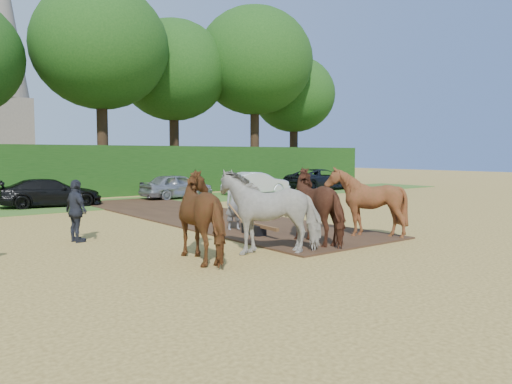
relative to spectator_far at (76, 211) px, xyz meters
name	(u,v)px	position (x,y,z in m)	size (l,w,h in m)	color
ground	(286,246)	(4.36, -4.04, -0.89)	(120.00, 120.00, 0.00)	gold
earth_strip	(200,216)	(5.86, 2.96, -0.87)	(4.50, 17.00, 0.05)	#472D1C
grass_verge	(100,204)	(4.36, 9.96, -0.88)	(50.00, 5.00, 0.03)	#38601E
hedgerow	(71,172)	(4.36, 14.46, 0.61)	(46.00, 1.60, 3.00)	#14380F
spectator_far	(76,211)	(0.00, 0.00, 0.00)	(1.04, 0.44, 1.78)	#23262F
plough_team	(295,208)	(4.44, -4.32, 0.16)	(7.12, 4.96, 2.12)	brown
parked_cars	(149,188)	(7.10, 10.27, -0.19)	(36.10, 2.52, 1.47)	silver
treeline	(20,43)	(2.66, 17.64, 8.08)	(48.70, 10.60, 14.21)	#382616
church	(4,58)	(8.36, 50.96, 12.84)	(5.20, 5.20, 27.00)	slate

